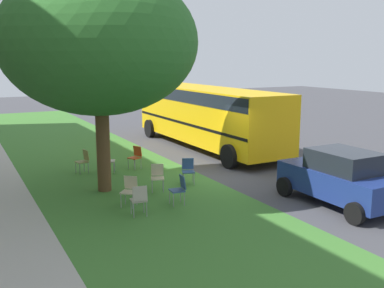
{
  "coord_description": "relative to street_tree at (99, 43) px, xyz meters",
  "views": [
    {
      "loc": [
        -13.41,
        8.1,
        4.26
      ],
      "look_at": [
        0.51,
        0.63,
        1.21
      ],
      "focal_mm": 41.62,
      "sensor_mm": 36.0,
      "label": 1
    }
  ],
  "objects": [
    {
      "name": "school_bus",
      "position": [
        4.59,
        -6.49,
        -2.98
      ],
      "size": [
        10.4,
        2.8,
        2.88
      ],
      "color": "yellow",
      "rests_on": "ground"
    },
    {
      "name": "chair_5",
      "position": [
        -2.83,
        -0.1,
        -4.22
      ],
      "size": [
        0.48,
        0.47,
        0.88
      ],
      "color": "#ADA393",
      "rests_on": "ground"
    },
    {
      "name": "street_tree",
      "position": [
        0.0,
        0.0,
        0.0
      ],
      "size": [
        6.12,
        6.12,
        7.01
      ],
      "color": "brown",
      "rests_on": "ground"
    },
    {
      "name": "chair_3",
      "position": [
        -0.57,
        -2.79,
        -4.22
      ],
      "size": [
        0.54,
        0.54,
        0.88
      ],
      "color": "#335184",
      "rests_on": "ground"
    },
    {
      "name": "grass_verge",
      "position": [
        -0.31,
        -0.78,
        -4.73
      ],
      "size": [
        48.0,
        6.0,
        0.01
      ],
      "primitive_type": "cube",
      "color": "#3D752D",
      "rests_on": "ground"
    },
    {
      "name": "chair_6",
      "position": [
        -1.86,
        -0.18,
        -4.22
      ],
      "size": [
        0.59,
        0.59,
        0.88
      ],
      "color": "beige",
      "rests_on": "ground"
    },
    {
      "name": "chair_2",
      "position": [
        -2.43,
        -1.52,
        -4.22
      ],
      "size": [
        0.47,
        0.47,
        0.88
      ],
      "color": "#335184",
      "rests_on": "ground"
    },
    {
      "name": "chair_0",
      "position": [
        2.22,
        -0.81,
        -4.22
      ],
      "size": [
        0.54,
        0.54,
        0.88
      ],
      "color": "#ADA393",
      "rests_on": "ground"
    },
    {
      "name": "ground",
      "position": [
        -0.31,
        -3.98,
        -4.74
      ],
      "size": [
        80.0,
        80.0,
        0.0
      ],
      "primitive_type": "plane",
      "color": "#424247"
    },
    {
      "name": "chair_7",
      "position": [
        2.29,
        -1.98,
        -4.22
      ],
      "size": [
        0.55,
        0.56,
        0.88
      ],
      "color": "#C64C1E",
      "rests_on": "ground"
    },
    {
      "name": "chair_1",
      "position": [
        2.57,
        0.01,
        -4.22
      ],
      "size": [
        0.49,
        0.49,
        0.88
      ],
      "color": "olive",
      "rests_on": "ground"
    },
    {
      "name": "chair_4",
      "position": [
        -0.86,
        -1.51,
        -4.22
      ],
      "size": [
        0.55,
        0.54,
        0.88
      ],
      "color": "beige",
      "rests_on": "ground"
    },
    {
      "name": "parked_car",
      "position": [
        -4.69,
        -5.67,
        -3.9
      ],
      "size": [
        3.7,
        1.92,
        1.65
      ],
      "color": "navy",
      "rests_on": "ground"
    }
  ]
}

